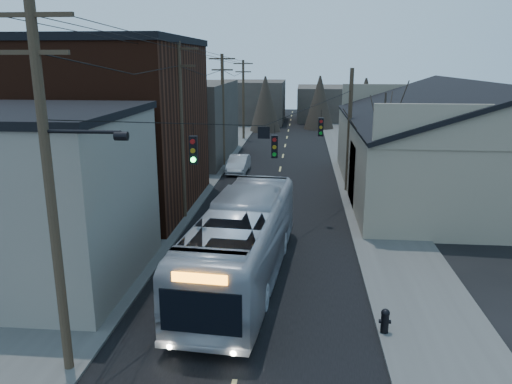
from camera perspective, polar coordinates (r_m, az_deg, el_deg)
road_surface at (r=40.55m, az=2.65°, el=2.03°), size 9.00×110.00×0.02m
sidewalk_left at (r=41.34m, az=-6.39°, el=2.27°), size 4.00×110.00×0.12m
sidewalk_right at (r=40.78m, az=11.81°, el=1.87°), size 4.00×110.00×0.12m
building_clapboard at (r=22.11m, az=-24.09°, el=-0.90°), size 8.00×8.00×7.00m
building_brick at (r=32.02m, az=-16.47°, el=7.07°), size 10.00×12.00×10.00m
building_left_far at (r=47.20m, az=-8.66°, el=8.00°), size 9.00×14.00×7.00m
warehouse at (r=36.83m, az=23.00°, el=3.81°), size 16.16×20.60×7.73m
building_far_left at (r=75.15m, az=-0.68°, el=10.29°), size 10.00×12.00×6.00m
building_far_right at (r=79.94m, az=9.16°, el=10.02°), size 12.00×14.00×5.00m
bare_tree at (r=30.36m, az=14.19°, el=4.15°), size 0.40×0.40×7.20m
utility_lines at (r=34.24m, az=-2.99°, el=8.05°), size 11.24×45.28×10.50m
bus at (r=20.69m, az=-1.59°, el=-5.75°), size 3.94×12.62×3.46m
parked_car at (r=41.14m, az=-2.02°, el=3.22°), size 1.62×4.34×1.42m
fire_hydrant at (r=17.79m, az=14.53°, el=-13.96°), size 0.40×0.29×0.86m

